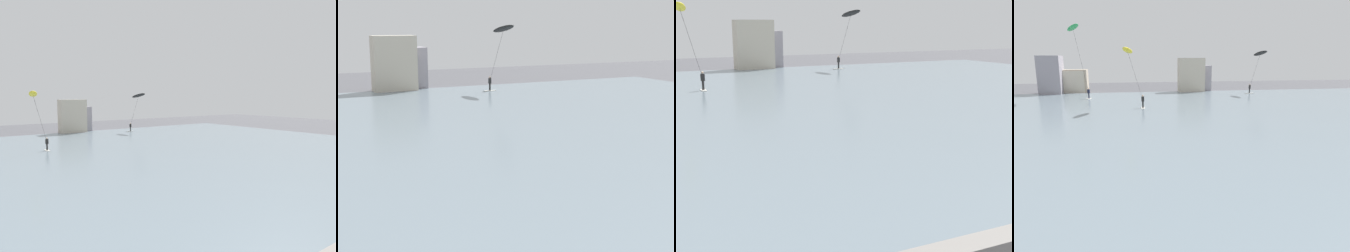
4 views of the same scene
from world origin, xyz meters
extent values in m
cube|color=slate|center=(0.00, 30.26, 0.05)|extent=(84.00, 52.00, 0.10)
cube|color=beige|center=(7.70, 55.88, 3.09)|extent=(4.75, 2.33, 6.19)
cube|color=gray|center=(9.67, 57.48, 2.40)|extent=(3.98, 2.64, 4.79)
cube|color=silver|center=(17.12, 50.88, 0.13)|extent=(1.42, 0.53, 0.06)
cylinder|color=black|center=(17.12, 50.88, 0.55)|extent=(0.20, 0.20, 0.78)
cube|color=black|center=(17.12, 50.88, 1.24)|extent=(0.24, 0.35, 0.60)
sphere|color=beige|center=(17.12, 50.88, 1.65)|extent=(0.20, 0.20, 0.20)
cylinder|color=#333333|center=(17.64, 50.20, 3.99)|extent=(1.07, 1.38, 5.60)
ellipsoid|color=black|center=(18.16, 49.53, 6.93)|extent=(1.87, 3.44, 1.31)
camera|label=1|loc=(-12.88, -1.67, 6.73)|focal=33.83mm
camera|label=2|loc=(-5.43, -0.67, 7.52)|focal=54.36mm
camera|label=3|loc=(-9.31, -3.79, 5.74)|focal=51.20mm
camera|label=4|loc=(-3.36, 0.89, 6.18)|focal=32.18mm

